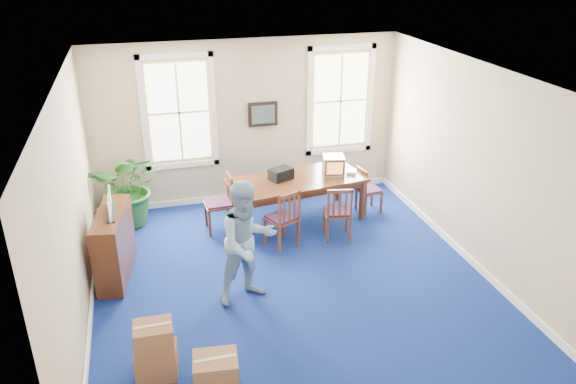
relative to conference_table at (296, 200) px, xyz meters
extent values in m
plane|color=navy|center=(-0.64, -2.00, -0.42)|extent=(6.50, 6.50, 0.00)
plane|color=white|center=(-0.64, -2.00, 2.78)|extent=(6.50, 6.50, 0.00)
plane|color=tan|center=(-0.64, 1.25, 1.18)|extent=(6.50, 0.00, 6.50)
plane|color=tan|center=(-0.64, -5.25, 1.18)|extent=(6.50, 0.00, 6.50)
plane|color=tan|center=(-3.64, -2.00, 1.18)|extent=(0.00, 6.50, 6.50)
plane|color=tan|center=(2.36, -2.00, 1.18)|extent=(0.00, 6.50, 6.50)
cube|color=white|center=(-0.64, 1.22, -0.36)|extent=(6.00, 0.04, 0.12)
cube|color=white|center=(-3.61, -2.00, -0.36)|extent=(0.04, 6.50, 0.12)
cube|color=white|center=(2.33, -2.00, -0.36)|extent=(0.04, 6.50, 0.12)
cube|color=white|center=(1.07, 0.00, 0.45)|extent=(0.25, 0.28, 0.06)
cube|color=black|center=(-0.28, 0.06, 0.53)|extent=(0.49, 0.42, 0.21)
imported|color=#7AA0BF|center=(-1.37, -2.24, 0.51)|extent=(1.07, 0.93, 1.86)
cube|color=#4B2513|center=(-3.25, -1.09, 0.12)|extent=(0.61, 1.42, 1.08)
imported|color=#1F531D|center=(-2.97, 0.66, 0.31)|extent=(1.55, 1.43, 1.45)
camera|label=1|loc=(-2.63, -9.10, 4.44)|focal=35.00mm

